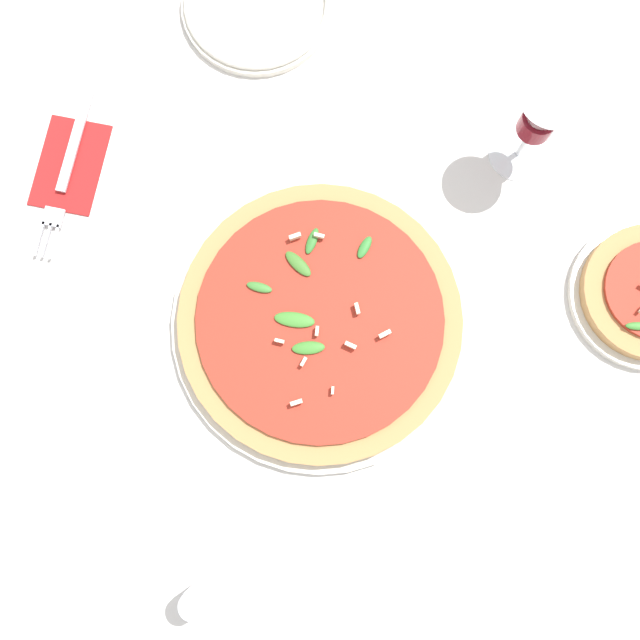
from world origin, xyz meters
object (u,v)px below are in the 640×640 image
object	(u,v)px
fork	(67,169)
wine_glass	(541,117)
side_plate_white	(257,4)
pizza_arugula_main	(320,322)
shaker_pepper	(198,600)

from	to	relation	value
fork	wine_glass	bearing A→B (deg)	104.22
wine_glass	side_plate_white	world-z (taller)	wine_glass
wine_glass	side_plate_white	bearing A→B (deg)	-109.43
pizza_arugula_main	shaker_pepper	bearing A→B (deg)	-11.09
side_plate_white	shaker_pepper	bearing A→B (deg)	8.01
wine_glass	fork	xyz separation A→B (m)	(0.14, -0.53, -0.09)
pizza_arugula_main	shaker_pepper	distance (m)	0.33
fork	shaker_pepper	world-z (taller)	shaker_pepper
side_plate_white	shaker_pepper	world-z (taller)	shaker_pepper
pizza_arugula_main	shaker_pepper	xyz separation A→B (m)	(0.32, -0.06, 0.02)
side_plate_white	shaker_pepper	size ratio (longest dim) A/B	2.90
wine_glass	fork	bearing A→B (deg)	-75.49
fork	pizza_arugula_main	bearing A→B (deg)	70.08
wine_glass	shaker_pepper	bearing A→B (deg)	-23.72
wine_glass	side_plate_white	distance (m)	0.39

